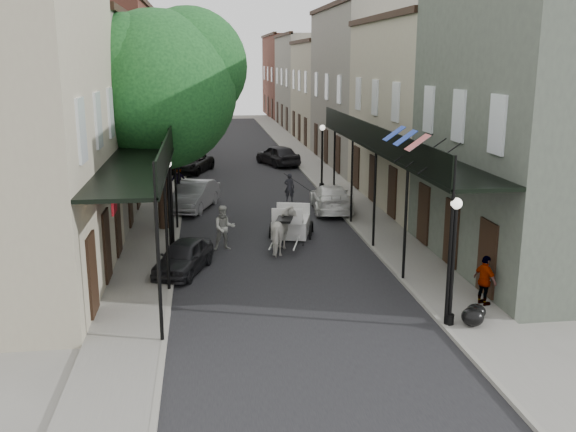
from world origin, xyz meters
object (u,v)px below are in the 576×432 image
object	(u,v)px
tree_far	(177,86)
lamppost_right_near	(453,260)
car_right_far	(278,155)
pedestrian_sidewalk_right	(485,280)
pedestrian_sidewalk_left	(178,180)
lamppost_right_far	(322,156)
carriage	(292,209)
car_left_mid	(194,196)
lamppost_left	(169,205)
car_left_far	(191,164)
pedestrian_walking	(224,228)
horse	(284,231)
car_right_near	(331,198)
car_left_near	(183,257)
tree_near	(167,83)

from	to	relation	value
tree_far	lamppost_right_near	size ratio (longest dim) A/B	2.32
lamppost_right_near	car_right_far	xyz separation A→B (m)	(-1.50, 29.34, -1.30)
pedestrian_sidewalk_right	pedestrian_sidewalk_left	bearing A→B (deg)	9.55
lamppost_right_far	car_right_far	bearing A→B (deg)	99.12
tree_far	lamppost_right_far	world-z (taller)	tree_far
carriage	car_left_mid	size ratio (longest dim) A/B	0.66
car_right_far	lamppost_left	bearing A→B (deg)	52.34
lamppost_right_near	car_left_far	bearing A→B (deg)	105.88
tree_far	pedestrian_walking	bearing A→B (deg)	-82.71
car_left_far	lamppost_right_near	bearing A→B (deg)	-53.90
horse	car_right_near	bearing A→B (deg)	-101.11
lamppost_left	car_right_far	bearing A→B (deg)	72.57
tree_far	carriage	xyz separation A→B (m)	(5.28, -15.55, -4.70)
pedestrian_walking	car_left_near	world-z (taller)	pedestrian_walking
carriage	car_left_far	bearing A→B (deg)	120.35
car_right_near	car_right_far	size ratio (longest dim) A/B	1.05
tree_near	car_left_far	bearing A→B (deg)	87.70
tree_near	lamppost_right_near	bearing A→B (deg)	-55.73
lamppost_right_near	car_right_far	bearing A→B (deg)	92.93
lamppost_right_far	car_left_far	distance (m)	10.55
lamppost_right_far	horse	xyz separation A→B (m)	(-3.75, -12.00, -1.18)
car_right_near	pedestrian_walking	bearing A→B (deg)	52.51
tree_near	pedestrian_sidewalk_left	size ratio (longest dim) A/B	5.55
pedestrian_sidewalk_left	car_left_mid	distance (m)	3.35
tree_near	tree_far	size ratio (longest dim) A/B	1.12
lamppost_left	pedestrian_sidewalk_left	distance (m)	11.26
horse	car_left_far	world-z (taller)	horse
car_right_near	tree_far	bearing A→B (deg)	-50.59
car_left_near	car_right_far	bearing A→B (deg)	94.17
pedestrian_walking	pedestrian_sidewalk_right	distance (m)	10.64
lamppost_right_far	car_left_near	distance (m)	16.03
car_right_near	car_left_far	bearing A→B (deg)	-54.74
car_left_near	car_left_far	world-z (taller)	car_left_far
pedestrian_sidewalk_right	car_right_far	size ratio (longest dim) A/B	0.36
tree_near	car_left_near	distance (m)	8.56
lamppost_right_near	lamppost_right_far	distance (m)	20.00
car_right_near	tree_near	bearing A→B (deg)	23.23
horse	pedestrian_walking	bearing A→B (deg)	-0.39
car_left_mid	car_right_near	size ratio (longest dim) A/B	0.95
tree_near	lamppost_left	size ratio (longest dim) A/B	2.60
car_left_far	car_right_far	distance (m)	6.61
pedestrian_walking	car_right_near	distance (m)	8.30
tree_near	car_left_near	xyz separation A→B (m)	(0.63, -6.18, -5.90)
tree_far	horse	xyz separation A→B (m)	(4.59, -18.18, -4.97)
lamppost_right_far	car_left_near	xyz separation A→B (m)	(-7.67, -14.00, -1.46)
lamppost_right_far	horse	size ratio (longest dim) A/B	1.80
pedestrian_walking	lamppost_left	bearing A→B (deg)	-171.18
carriage	car_left_mid	xyz separation A→B (m)	(-4.31, 5.37, -0.41)
tree_far	car_left_far	world-z (taller)	tree_far
lamppost_right_near	car_right_near	distance (m)	14.83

